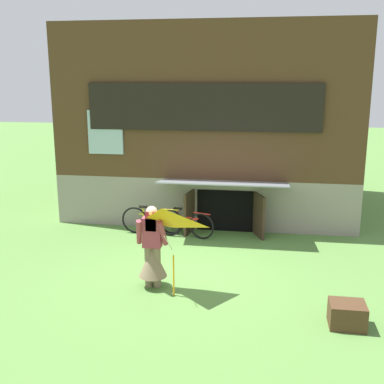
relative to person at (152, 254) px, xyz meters
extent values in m
plane|color=#56843D|center=(0.44, 0.55, -0.65)|extent=(60.00, 60.00, 0.00)
cube|color=gray|center=(0.44, 6.21, 0.00)|extent=(7.73, 5.33, 1.30)
cube|color=#4C331E|center=(0.44, 6.21, 2.56)|extent=(7.73, 5.33, 3.82)
cube|color=black|center=(0.44, 3.51, 2.44)|extent=(5.67, 0.08, 1.13)
cube|color=#9EB7C6|center=(0.44, 3.53, 2.44)|extent=(5.51, 0.04, 1.01)
cube|color=#9EB7C6|center=(-2.03, 3.52, 1.80)|extent=(0.90, 0.06, 1.10)
cube|color=black|center=(1.01, 3.53, -0.13)|extent=(1.40, 0.03, 1.05)
cube|color=#3D2B1E|center=(0.16, 3.25, -0.13)|extent=(0.19, 0.70, 1.05)
cube|color=#3D2B1E|center=(1.86, 3.25, -0.13)|extent=(0.32, 0.67, 1.05)
cube|color=gray|center=(1.01, 3.00, 0.70)|extent=(3.07, 1.09, 0.18)
cylinder|color=#7F6B51|center=(-0.08, 0.00, -0.26)|extent=(0.14, 0.14, 0.78)
cylinder|color=#7F6B51|center=(0.08, 0.00, -0.26)|extent=(0.14, 0.14, 0.78)
cone|color=#7F6B51|center=(0.00, 0.00, -0.14)|extent=(0.52, 0.52, 0.59)
cube|color=#993847|center=(0.00, 0.00, 0.41)|extent=(0.34, 0.20, 0.55)
cylinder|color=#993847|center=(-0.22, -0.10, 0.44)|extent=(0.17, 0.32, 0.52)
cylinder|color=#993847|center=(0.22, -0.10, 0.44)|extent=(0.17, 0.32, 0.52)
cube|color=maroon|center=(0.00, -0.06, 0.64)|extent=(0.20, 0.08, 0.36)
sphere|color=#D8AD8E|center=(0.00, 0.00, 0.79)|extent=(0.21, 0.21, 0.21)
pyramid|color=orange|center=(0.32, -0.59, 0.61)|extent=(1.01, 0.82, 0.56)
cylinder|color=beige|center=(0.35, -0.25, 0.31)|extent=(0.01, 0.66, 0.48)
cylinder|color=orange|center=(0.45, -0.30, -0.27)|extent=(0.03, 0.03, 0.76)
torus|color=black|center=(0.52, 2.81, -0.33)|extent=(0.63, 0.25, 0.65)
torus|color=black|center=(-0.30, 3.09, -0.33)|extent=(0.63, 0.25, 0.65)
cylinder|color=red|center=(0.11, 2.95, -0.16)|extent=(0.63, 0.24, 0.04)
cylinder|color=red|center=(0.11, 2.95, -0.27)|extent=(0.69, 0.26, 0.26)
cylinder|color=red|center=(-0.10, 3.02, -0.16)|extent=(0.04, 0.04, 0.36)
cube|color=black|center=(-0.10, 3.02, 0.02)|extent=(0.20, 0.08, 0.05)
cylinder|color=red|center=(0.52, 2.81, -0.01)|extent=(0.43, 0.17, 0.03)
torus|color=black|center=(-0.28, 2.94, -0.32)|extent=(0.67, 0.09, 0.67)
torus|color=black|center=(-1.18, 3.00, -0.32)|extent=(0.67, 0.09, 0.67)
cylinder|color=gold|center=(-0.73, 2.97, -0.14)|extent=(0.68, 0.08, 0.04)
cylinder|color=gold|center=(-0.73, 2.97, -0.25)|extent=(0.75, 0.09, 0.27)
cylinder|color=gold|center=(-0.96, 2.98, -0.14)|extent=(0.04, 0.04, 0.38)
cube|color=black|center=(-0.96, 2.98, 0.04)|extent=(0.20, 0.08, 0.05)
cylinder|color=gold|center=(-0.28, 2.94, 0.01)|extent=(0.44, 0.06, 0.03)
cube|color=#4C331E|center=(3.33, -0.94, -0.46)|extent=(0.55, 0.47, 0.39)
camera|label=1|loc=(2.01, -8.05, 3.15)|focal=44.86mm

